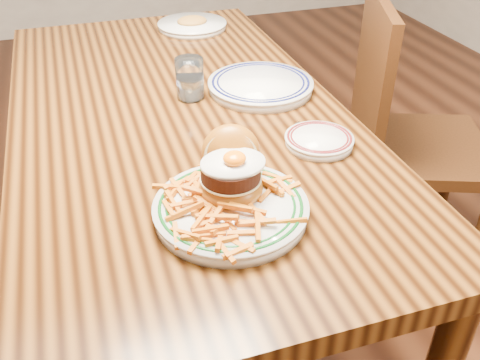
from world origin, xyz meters
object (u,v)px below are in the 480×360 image
object	(u,v)px
chair_right	(402,134)
main_plate	(231,194)
table	(180,138)
side_plate	(319,140)

from	to	relation	value
chair_right	main_plate	size ratio (longest dim) A/B	2.99
chair_right	main_plate	world-z (taller)	chair_right
chair_right	table	bearing A→B (deg)	25.34
table	main_plate	world-z (taller)	main_plate
table	side_plate	bearing A→B (deg)	-46.22
table	chair_right	world-z (taller)	chair_right
table	side_plate	world-z (taller)	side_plate
chair_right	side_plate	size ratio (longest dim) A/B	5.59
main_plate	side_plate	xyz separation A→B (m)	(0.27, 0.18, -0.03)
table	chair_right	distance (m)	0.78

